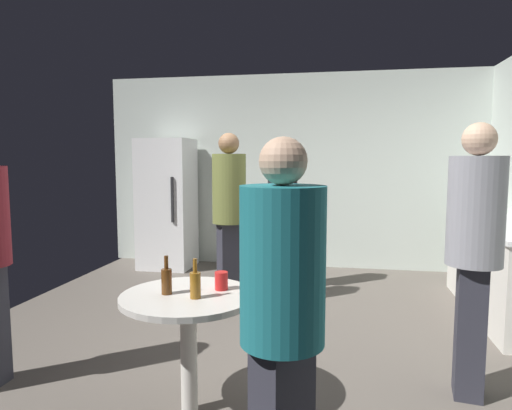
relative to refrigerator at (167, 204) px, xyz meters
The scene contains 13 objects.
ground_plane 2.93m from the refrigerator, 52.55° to the right, with size 5.20×5.20×0.10m, color #5B544C.
wall_back 1.80m from the refrigerator, 14.32° to the left, with size 5.32×0.06×2.70m, color beige.
refrigerator is the anchor object (origin of this frame).
kitchen_counter 4.20m from the refrigerator, 18.10° to the right, with size 0.64×1.99×0.90m.
kettle 4.02m from the refrigerator, 12.93° to the right, with size 0.24×0.17×0.18m.
foreground_table 3.82m from the refrigerator, 66.56° to the right, with size 0.80×0.80×0.73m.
beer_bottle_amber 3.90m from the refrigerator, 66.03° to the right, with size 0.06×0.06×0.23m.
beer_bottle_brown 3.78m from the refrigerator, 68.40° to the right, with size 0.06×0.06×0.23m.
plastic_cup_red 3.77m from the refrigerator, 63.45° to the right, with size 0.08×0.08×0.11m, color red.
person_in_black_shirt 1.92m from the refrigerator, 25.20° to the right, with size 0.45×0.45×1.70m.
person_in_olive_shirt 2.02m from the refrigerator, 50.37° to the right, with size 0.47×0.47×1.79m.
person_in_gray_shirt 4.39m from the refrigerator, 42.74° to the right, with size 0.39×0.39×1.75m.
person_in_teal_shirt 4.76m from the refrigerator, 62.90° to the right, with size 0.48×0.48×1.62m.
Camera 1 is at (0.71, -3.78, 1.53)m, focal length 31.85 mm.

